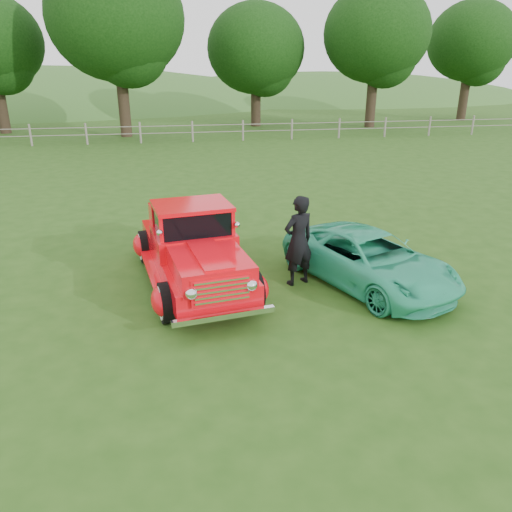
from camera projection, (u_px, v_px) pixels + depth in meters
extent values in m
plane|color=#244B14|center=(259.00, 317.00, 9.30)|extent=(140.00, 140.00, 0.00)
ellipsoid|color=#2E5B21|center=(32.00, 143.00, 61.42)|extent=(84.00, 60.00, 18.00)
ellipsoid|color=#2E5B21|center=(320.00, 124.00, 70.77)|extent=(72.00, 52.00, 14.00)
cube|color=gray|center=(192.00, 132.00, 29.28)|extent=(48.00, 0.04, 0.04)
cube|color=gray|center=(192.00, 125.00, 29.13)|extent=(48.00, 0.04, 0.04)
cylinder|color=black|center=(1.00, 102.00, 32.34)|extent=(0.70, 0.70, 3.96)
cylinder|color=black|center=(123.00, 96.00, 30.71)|extent=(0.70, 0.70, 4.84)
ellipsoid|color=black|center=(116.00, 18.00, 29.10)|extent=(8.00, 8.00, 7.20)
cylinder|color=black|center=(256.00, 99.00, 36.02)|extent=(0.70, 0.70, 3.74)
ellipsoid|color=black|center=(256.00, 48.00, 34.78)|extent=(6.80, 6.80, 6.12)
cylinder|color=black|center=(372.00, 95.00, 35.34)|extent=(0.70, 0.70, 4.40)
ellipsoid|color=black|center=(377.00, 33.00, 33.88)|extent=(7.20, 7.20, 6.48)
cylinder|color=black|center=(464.00, 93.00, 39.58)|extent=(0.70, 0.70, 4.18)
ellipsoid|color=black|center=(472.00, 41.00, 38.19)|extent=(6.60, 6.60, 5.94)
cylinder|color=black|center=(167.00, 302.00, 9.03)|extent=(0.35, 0.79, 0.76)
cylinder|color=black|center=(253.00, 290.00, 9.53)|extent=(0.35, 0.79, 0.76)
cylinder|color=black|center=(145.00, 246.00, 11.77)|extent=(0.35, 0.79, 0.76)
cylinder|color=black|center=(213.00, 239.00, 12.26)|extent=(0.35, 0.79, 0.76)
cube|color=red|center=(193.00, 257.00, 10.58)|extent=(2.25, 4.79, 0.44)
ellipsoid|color=red|center=(163.00, 301.00, 9.00)|extent=(0.53, 0.80, 0.54)
ellipsoid|color=red|center=(257.00, 287.00, 9.54)|extent=(0.53, 0.80, 0.54)
ellipsoid|color=red|center=(142.00, 245.00, 11.73)|extent=(0.53, 0.80, 0.54)
ellipsoid|color=red|center=(216.00, 237.00, 12.27)|extent=(0.53, 0.80, 0.54)
cube|color=red|center=(210.00, 267.00, 9.07)|extent=(1.56, 1.79, 0.42)
cube|color=red|center=(193.00, 240.00, 10.34)|extent=(1.79, 1.58, 0.44)
cube|color=black|center=(192.00, 219.00, 10.17)|extent=(1.60, 1.33, 0.50)
cube|color=red|center=(192.00, 205.00, 10.07)|extent=(1.69, 1.44, 0.08)
cube|color=red|center=(180.00, 222.00, 11.63)|extent=(1.47, 2.11, 0.45)
cube|color=white|center=(222.00, 291.00, 8.40)|extent=(1.07, 0.26, 0.50)
cube|color=white|center=(224.00, 316.00, 8.47)|extent=(1.80, 0.38, 0.10)
cube|color=white|center=(173.00, 230.00, 12.77)|extent=(1.70, 0.36, 0.10)
imported|color=#2DB484|center=(369.00, 259.00, 10.49)|extent=(3.30, 4.50, 1.14)
imported|color=black|center=(298.00, 241.00, 10.39)|extent=(0.83, 0.69, 1.93)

